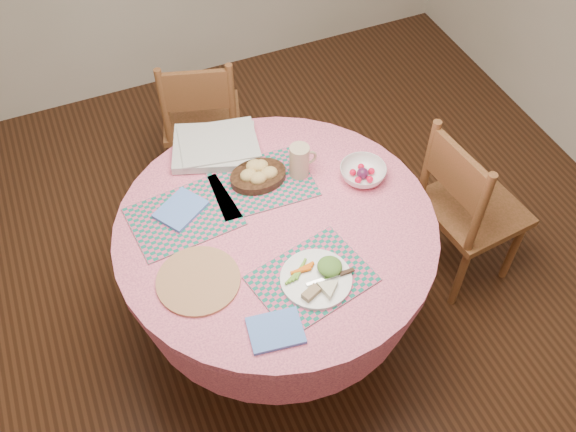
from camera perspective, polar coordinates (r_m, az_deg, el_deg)
name	(u,v)px	position (r m, az deg, el deg)	size (l,w,h in m)	color
ground	(278,326)	(3.06, -0.87, -9.74)	(4.00, 4.00, 0.00)	#331C0F
dining_table	(277,255)	(2.59, -1.02, -3.53)	(1.24, 1.24, 0.75)	pink
chair_right	(467,207)	(2.98, 15.60, 0.79)	(0.44, 0.45, 0.90)	brown
chair_back	(202,118)	(3.36, -7.70, 8.63)	(0.49, 0.47, 0.85)	brown
placemat_front	(312,279)	(2.29, 2.14, -5.59)	(0.40, 0.30, 0.01)	#126856
placemat_left	(184,217)	(2.49, -9.24, -0.06)	(0.40, 0.30, 0.01)	#126856
placemat_back	(262,182)	(2.58, -2.32, 3.04)	(0.40, 0.30, 0.01)	#126856
wicker_trivet	(198,281)	(2.30, -7.97, -5.70)	(0.30, 0.30, 0.01)	#8F5F3E
napkin_near	(276,330)	(2.17, -1.11, -10.14)	(0.18, 0.14, 0.01)	#557FDC
napkin_far	(181,209)	(2.51, -9.52, 0.58)	(0.18, 0.14, 0.01)	#557FDC
dinner_plate	(319,278)	(2.27, 2.76, -5.52)	(0.26, 0.26, 0.05)	white
bread_bowl	(258,174)	(2.57, -2.68, 3.75)	(0.23, 0.23, 0.08)	black
latte_mug	(300,161)	(2.56, 1.06, 4.94)	(0.12, 0.08, 0.14)	tan
fruit_bowl	(363,173)	(2.60, 6.66, 3.83)	(0.22, 0.22, 0.06)	white
newspaper_stack	(215,146)	(2.71, -6.50, 6.19)	(0.41, 0.37, 0.04)	silver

